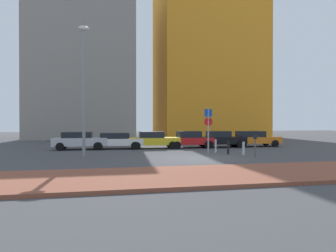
{
  "coord_description": "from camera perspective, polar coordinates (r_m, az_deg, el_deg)",
  "views": [
    {
      "loc": [
        -5.29,
        -17.29,
        2.16
      ],
      "look_at": [
        -1.04,
        3.64,
        1.96
      ],
      "focal_mm": 31.16,
      "sensor_mm": 36.0,
      "label": 1
    }
  ],
  "objects": [
    {
      "name": "ground_plane",
      "position": [
        18.21,
        5.52,
        -6.28
      ],
      "size": [
        120.0,
        120.0,
        0.0
      ],
      "primitive_type": "plane",
      "color": "#424244"
    },
    {
      "name": "sidewalk_brick",
      "position": [
        12.54,
        13.81,
        -9.08
      ],
      "size": [
        40.0,
        4.48,
        0.14
      ],
      "primitive_type": "cube",
      "color": "brown",
      "rests_on": "ground"
    },
    {
      "name": "parked_car_silver",
      "position": [
        25.02,
        -16.86,
        -2.67
      ],
      "size": [
        4.37,
        2.03,
        1.44
      ],
      "color": "#B7BABF",
      "rests_on": "ground"
    },
    {
      "name": "parked_car_white",
      "position": [
        24.91,
        -10.1,
        -2.77
      ],
      "size": [
        4.49,
        2.16,
        1.35
      ],
      "color": "white",
      "rests_on": "ground"
    },
    {
      "name": "parked_car_yellow",
      "position": [
        25.07,
        -2.93,
        -2.69
      ],
      "size": [
        4.5,
        2.22,
        1.44
      ],
      "color": "gold",
      "rests_on": "ground"
    },
    {
      "name": "parked_car_red",
      "position": [
        25.67,
        4.29,
        -2.59
      ],
      "size": [
        4.06,
        1.99,
        1.48
      ],
      "color": "red",
      "rests_on": "ground"
    },
    {
      "name": "parked_car_black",
      "position": [
        26.58,
        10.28,
        -2.51
      ],
      "size": [
        4.15,
        2.1,
        1.46
      ],
      "color": "black",
      "rests_on": "ground"
    },
    {
      "name": "parked_car_orange",
      "position": [
        28.13,
        16.38,
        -2.34
      ],
      "size": [
        4.62,
        2.06,
        1.44
      ],
      "color": "orange",
      "rests_on": "ground"
    },
    {
      "name": "parking_sign_post",
      "position": [
        20.78,
        7.89,
        0.13
      ],
      "size": [
        0.6,
        0.1,
        3.2
      ],
      "color": "gray",
      "rests_on": "ground"
    },
    {
      "name": "parking_meter",
      "position": [
        19.17,
        16.68,
        -3.15
      ],
      "size": [
        0.18,
        0.14,
        1.45
      ],
      "color": "#4C4C51",
      "rests_on": "ground"
    },
    {
      "name": "street_lamp",
      "position": [
        19.68,
        -16.17,
        8.36
      ],
      "size": [
        0.7,
        0.36,
        8.41
      ],
      "color": "gray",
      "rests_on": "ground"
    },
    {
      "name": "traffic_bollard_near",
      "position": [
        21.73,
        9.32,
        -3.88
      ],
      "size": [
        0.13,
        0.13,
        0.98
      ],
      "primitive_type": "cylinder",
      "color": "#B7B7BC",
      "rests_on": "ground"
    },
    {
      "name": "traffic_bollard_mid",
      "position": [
        20.45,
        14.56,
        -4.27
      ],
      "size": [
        0.17,
        0.17,
        0.91
      ],
      "primitive_type": "cylinder",
      "color": "#B7B7BC",
      "rests_on": "ground"
    },
    {
      "name": "traffic_bollard_far",
      "position": [
        20.75,
        11.69,
        -4.18
      ],
      "size": [
        0.15,
        0.15,
        0.91
      ],
      "primitive_type": "cylinder",
      "color": "black",
      "rests_on": "ground"
    },
    {
      "name": "building_colorful_midrise",
      "position": [
        53.34,
        7.56,
        15.54
      ],
      "size": [
        16.93,
        14.26,
        31.94
      ],
      "primitive_type": "cube",
      "color": "orange",
      "rests_on": "ground"
    },
    {
      "name": "building_under_construction",
      "position": [
        46.39,
        -16.05,
        11.11
      ],
      "size": [
        14.31,
        13.78,
        21.37
      ],
      "primitive_type": "cube",
      "color": "gray",
      "rests_on": "ground"
    }
  ]
}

